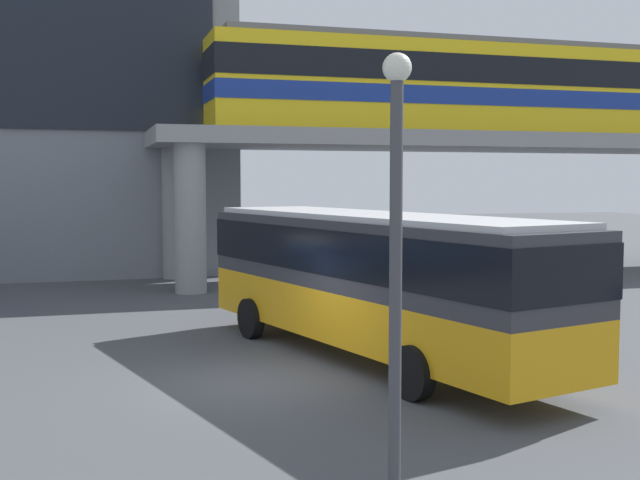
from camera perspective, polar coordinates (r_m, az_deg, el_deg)
ground_plane at (r=25.59m, az=-9.17°, el=-4.64°), size 120.00×120.00×0.00m
elevated_platform at (r=35.23m, az=14.47°, el=5.85°), size 31.46×6.01×5.82m
train at (r=34.53m, az=11.95°, el=10.58°), size 23.43×2.96×3.84m
bus_main at (r=17.50m, az=3.77°, el=-2.13°), size 5.19×11.33×3.22m
bicycle_red at (r=25.89m, az=-0.10°, el=-3.67°), size 1.78×0.35×1.04m
bicycle_green at (r=31.57m, az=16.82°, el=-2.42°), size 1.79×0.14×1.04m
bicycle_orange at (r=28.18m, az=11.18°, el=-3.11°), size 1.66×0.78×1.04m
lamp_post at (r=9.88m, az=5.44°, el=0.50°), size 0.36×0.36×5.49m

